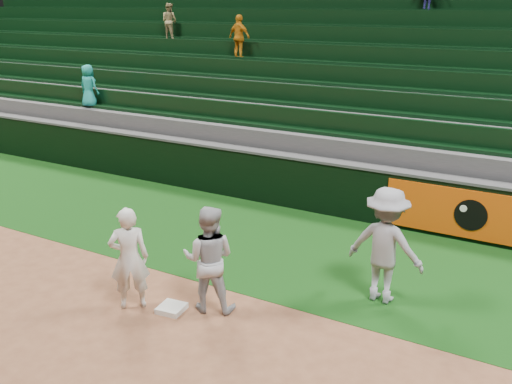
% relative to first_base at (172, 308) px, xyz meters
% --- Properties ---
extents(ground, '(70.00, 70.00, 0.00)m').
position_rel_first_base_xyz_m(ground, '(0.12, 0.10, -0.04)').
color(ground, brown).
rests_on(ground, ground).
extents(foul_grass, '(36.00, 4.20, 0.01)m').
position_rel_first_base_xyz_m(foul_grass, '(0.12, 3.10, -0.04)').
color(foul_grass, black).
rests_on(foul_grass, ground).
extents(first_base, '(0.43, 0.43, 0.09)m').
position_rel_first_base_xyz_m(first_base, '(0.00, 0.00, 0.00)').
color(first_base, white).
rests_on(first_base, ground).
extents(first_baseman, '(0.72, 0.70, 1.67)m').
position_rel_first_base_xyz_m(first_baseman, '(-0.63, -0.19, 0.79)').
color(first_baseman, silver).
rests_on(first_baseman, ground).
extents(baserunner, '(1.01, 0.90, 1.71)m').
position_rel_first_base_xyz_m(baserunner, '(0.48, 0.37, 0.81)').
color(baserunner, '#ABAEB6').
rests_on(baserunner, ground).
extents(base_coach, '(1.26, 0.76, 1.90)m').
position_rel_first_base_xyz_m(base_coach, '(2.75, 1.99, 0.92)').
color(base_coach, gray).
rests_on(base_coach, foul_grass).
extents(field_wall, '(36.00, 0.45, 1.25)m').
position_rel_first_base_xyz_m(field_wall, '(0.15, 5.30, 0.59)').
color(field_wall, black).
rests_on(field_wall, ground).
extents(stadium_seating, '(36.00, 5.95, 5.52)m').
position_rel_first_base_xyz_m(stadium_seating, '(0.12, 9.07, 1.66)').
color(stadium_seating, '#3C3B3E').
rests_on(stadium_seating, ground).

